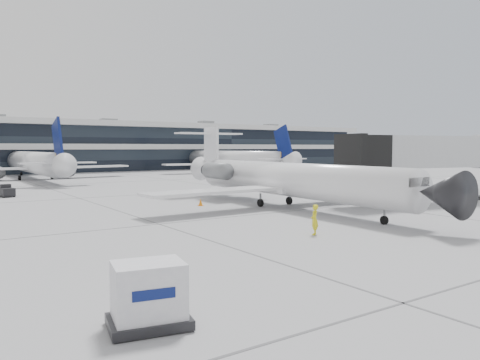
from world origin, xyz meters
TOP-DOWN VIEW (x-y plane):
  - ground at (0.00, 0.00)m, footprint 220.00×220.00m
  - terminal at (0.00, 82.00)m, footprint 170.00×22.00m
  - bg_jet_center at (-8.00, 55.00)m, footprint 32.00×40.00m
  - bg_jet_right at (32.00, 55.00)m, footprint 32.00×40.00m
  - regional_jet at (3.17, 2.43)m, footprint 26.46×32.95m
  - jet_bridge at (18.44, -3.35)m, footprint 20.62×7.42m
  - ramp_worker at (-3.79, -9.00)m, footprint 0.80×0.79m
  - cargo_uld at (-18.09, -17.12)m, footprint 2.65×2.17m
  - traffic_cone at (-2.55, 7.34)m, footprint 0.46×0.46m
  - far_tug at (-16.09, 26.03)m, footprint 1.58×2.30m

SIDE VIEW (x-z plane):
  - ground at x=0.00m, z-range 0.00..0.00m
  - bg_jet_center at x=-8.00m, z-range -4.80..4.80m
  - bg_jet_right at x=32.00m, z-range -4.80..4.80m
  - traffic_cone at x=-2.55m, z-range -0.02..0.62m
  - far_tug at x=-16.09m, z-range -0.07..1.28m
  - ramp_worker at x=-3.79m, z-range 0.00..1.86m
  - cargo_uld at x=-18.09m, z-range 0.01..1.92m
  - regional_jet at x=3.17m, z-range -1.21..6.41m
  - jet_bridge at x=18.44m, z-range 1.52..8.15m
  - terminal at x=0.00m, z-range 0.00..10.00m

